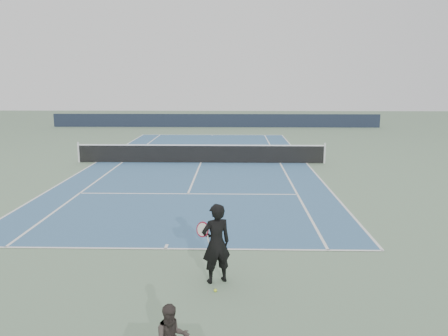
{
  "coord_description": "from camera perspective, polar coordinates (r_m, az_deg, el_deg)",
  "views": [
    {
      "loc": [
        1.74,
        -22.29,
        4.2
      ],
      "look_at": [
        1.37,
        -6.83,
        1.1
      ],
      "focal_mm": 35.0,
      "sensor_mm": 36.0,
      "label": 1
    }
  ],
  "objects": [
    {
      "name": "ground",
      "position": [
        22.75,
        -3.04,
        0.68
      ],
      "size": [
        80.0,
        80.0,
        0.0
      ],
      "primitive_type": "plane",
      "color": "slate"
    },
    {
      "name": "court_surface",
      "position": [
        22.75,
        -3.04,
        0.69
      ],
      "size": [
        10.97,
        23.77,
        0.01
      ],
      "primitive_type": "cube",
      "color": "#3A638B",
      "rests_on": "ground"
    },
    {
      "name": "tennis_net",
      "position": [
        22.66,
        -3.05,
        1.93
      ],
      "size": [
        12.9,
        0.1,
        1.07
      ],
      "color": "silver",
      "rests_on": "ground"
    },
    {
      "name": "windscreen_far",
      "position": [
        40.38,
        -1.11,
        6.21
      ],
      "size": [
        30.0,
        0.25,
        1.2
      ],
      "primitive_type": "cube",
      "color": "black",
      "rests_on": "ground"
    },
    {
      "name": "tennis_player",
      "position": [
        9.26,
        -1.03,
        -9.8
      ],
      "size": [
        0.84,
        0.68,
        1.72
      ],
      "color": "black",
      "rests_on": "ground"
    },
    {
      "name": "tennis_ball",
      "position": [
        9.17,
        -1.14,
        -15.68
      ],
      "size": [
        0.07,
        0.07,
        0.07
      ],
      "primitive_type": "sphere",
      "color": "#D2E72F",
      "rests_on": "ground"
    }
  ]
}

